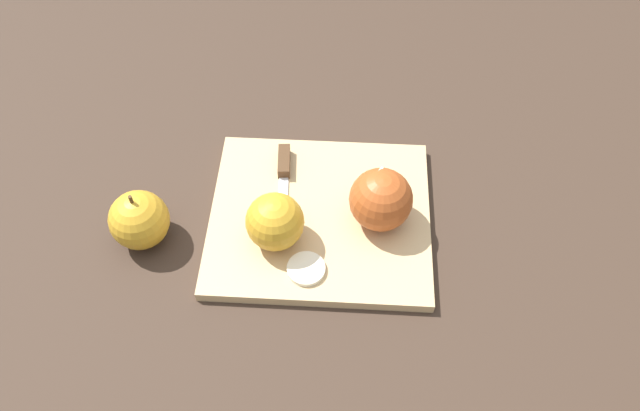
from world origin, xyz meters
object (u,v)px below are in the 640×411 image
(knife, at_px, (284,167))
(apple_whole, at_px, (139,220))
(apple_half_right, at_px, (275,221))
(apple_half_left, at_px, (381,200))

(knife, xyz_separation_m, apple_whole, (0.19, 0.11, 0.02))
(apple_half_right, relative_size, apple_whole, 0.84)
(knife, bearing_deg, apple_half_left, 56.95)
(apple_whole, bearing_deg, apple_half_right, 177.24)
(apple_half_right, bearing_deg, knife, 9.32)
(knife, bearing_deg, apple_whole, -61.40)
(knife, bearing_deg, apple_half_right, -3.49)
(apple_half_left, distance_m, apple_whole, 0.34)
(apple_half_left, bearing_deg, apple_whole, 22.65)
(apple_half_right, xyz_separation_m, apple_whole, (0.19, -0.01, -0.02))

